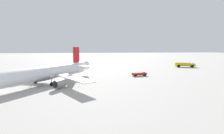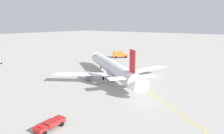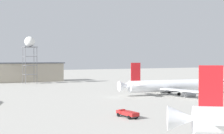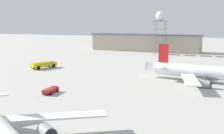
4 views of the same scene
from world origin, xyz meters
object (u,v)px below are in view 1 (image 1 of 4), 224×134
(fire_tender_truck, at_px, (184,64))
(baggage_truck_truck, at_px, (56,67))
(airliner_main, at_px, (39,74))
(ops_pickup_truck, at_px, (139,74))

(fire_tender_truck, height_order, baggage_truck_truck, fire_tender_truck)
(airliner_main, relative_size, fire_tender_truck, 3.52)
(fire_tender_truck, bearing_deg, airliner_main, -131.94)
(airliner_main, bearing_deg, ops_pickup_truck, 145.37)
(fire_tender_truck, xyz_separation_m, baggage_truck_truck, (-2.49, -69.91, -0.82))
(airliner_main, bearing_deg, baggage_truck_truck, -139.93)
(ops_pickup_truck, relative_size, baggage_truck_truck, 1.30)
(airliner_main, distance_m, baggage_truck_truck, 39.38)
(airliner_main, height_order, baggage_truck_truck, airliner_main)
(airliner_main, xyz_separation_m, fire_tender_truck, (-36.68, 66.76, -1.71))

